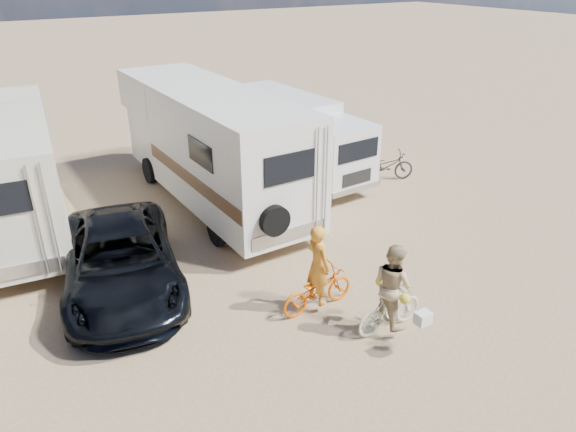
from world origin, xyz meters
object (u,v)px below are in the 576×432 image
rider_man (318,272)px  rider_woman (392,292)px  box_truck (296,137)px  rv_left (3,178)px  rv_main (211,148)px  cooler (263,218)px  dark_suv (121,260)px  bike_man (317,290)px  bike_parked (386,166)px  crate (291,211)px  bike_woman (390,309)px

rider_man → rider_woman: bearing=-150.4°
box_truck → rv_left: bearing=175.8°
rv_main → cooler: size_ratio=16.77×
dark_suv → bike_man: bearing=-29.7°
rv_main → cooler: bearing=-77.9°
bike_man → bike_parked: 7.76m
bike_man → rider_woman: rider_woman is taller
dark_suv → crate: 5.25m
bike_man → rv_left: bearing=33.2°
rv_main → box_truck: bearing=10.8°
box_truck → bike_man: size_ratio=3.65×
rv_main → crate: rv_main is taller
crate → bike_woman: bearing=-100.9°
rider_man → bike_parked: (6.07, 4.83, -0.39)m
rv_left → box_truck: size_ratio=1.13×
bike_parked → dark_suv: bearing=124.1°
dark_suv → rider_man: 4.33m
box_truck → bike_parked: 3.17m
rv_left → bike_parked: size_ratio=3.79×
rider_woman → bike_parked: bearing=-39.9°
box_truck → crate: (-1.98, -2.90, -1.09)m
rider_woman → cooler: (0.14, 5.37, -0.66)m
rider_woman → bike_man: bearing=32.1°
rv_left → crate: bearing=-18.0°
rv_left → rider_man: (4.99, -7.08, -0.70)m
bike_man → cooler: bearing=-15.2°
rv_left → bike_man: size_ratio=4.13×
cooler → bike_parked: bearing=-7.8°
dark_suv → rider_man: size_ratio=2.94×
rv_main → rv_left: rv_main is taller
rv_main → rider_woman: (0.37, -7.53, -0.84)m
cooler → rv_left: bearing=136.2°
rv_main → rider_woman: 7.59m
box_truck → bike_parked: bearing=-46.0°
rider_woman → crate: size_ratio=3.40×
dark_suv → rider_woman: size_ratio=3.00×
rv_main → dark_suv: size_ratio=1.64×
bike_man → cooler: size_ratio=3.39×
rv_left → bike_man: 8.74m
dark_suv → bike_woman: (4.06, -4.20, -0.25)m
rv_main → bike_woman: bearing=-88.4°
bike_woman → rider_man: bearing=32.1°
rv_left → bike_woman: bearing=-49.3°
box_truck → cooler: size_ratio=12.37×
bike_man → rider_man: (0.00, 0.00, 0.43)m
rider_woman → crate: 5.49m
rider_man → rider_woman: rider_man is taller
bike_woman → bike_parked: bearing=-39.9°
dark_suv → rider_woman: rider_woman is taller
cooler → rider_man: bearing=-120.0°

